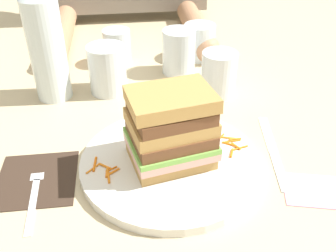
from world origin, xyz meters
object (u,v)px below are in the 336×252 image
(sandwich, at_px, (170,127))
(empty_tumbler_2, at_px, (179,52))
(knife, at_px, (274,152))
(napkin_pink, at_px, (314,190))
(juice_glass, at_px, (218,77))
(empty_tumbler_0, at_px, (117,47))
(empty_tumbler_3, at_px, (107,69))
(fork, at_px, (35,188))
(napkin_dark, at_px, (37,179))
(water_bottle, at_px, (45,40))
(main_plate, at_px, (170,161))
(empty_tumbler_1, at_px, (199,41))

(sandwich, height_order, empty_tumbler_2, sandwich)
(knife, height_order, napkin_pink, same)
(juice_glass, distance_m, empty_tumbler_0, 0.27)
(empty_tumbler_3, bearing_deg, fork, -110.78)
(sandwich, height_order, empty_tumbler_3, sandwich)
(napkin_dark, distance_m, napkin_pink, 0.42)
(juice_glass, bearing_deg, empty_tumbler_3, 169.47)
(napkin_dark, distance_m, water_bottle, 0.28)
(water_bottle, bearing_deg, empty_tumbler_3, 3.74)
(napkin_dark, bearing_deg, empty_tumbler_2, 51.35)
(napkin_dark, distance_m, juice_glass, 0.40)
(juice_glass, relative_size, empty_tumbler_3, 0.92)
(empty_tumbler_2, bearing_deg, empty_tumbler_0, 154.98)
(empty_tumbler_2, bearing_deg, empty_tumbler_3, -156.05)
(napkin_dark, bearing_deg, fork, -87.64)
(water_bottle, height_order, empty_tumbler_2, water_bottle)
(knife, xyz_separation_m, empty_tumbler_0, (-0.25, 0.38, 0.04))
(sandwich, xyz_separation_m, empty_tumbler_2, (0.06, 0.33, -0.02))
(main_plate, xyz_separation_m, empty_tumbler_1, (0.12, 0.40, 0.03))
(empty_tumbler_3, bearing_deg, empty_tumbler_0, 80.88)
(empty_tumbler_0, bearing_deg, fork, -107.22)
(empty_tumbler_0, bearing_deg, napkin_pink, -59.66)
(juice_glass, xyz_separation_m, empty_tumbler_0, (-0.20, 0.18, 0.00))
(water_bottle, relative_size, empty_tumbler_3, 2.72)
(fork, bearing_deg, napkin_dark, 92.36)
(fork, distance_m, napkin_pink, 0.41)
(main_plate, relative_size, empty_tumbler_0, 3.46)
(fork, xyz_separation_m, empty_tumbler_1, (0.33, 0.43, 0.04))
(napkin_pink, bearing_deg, juice_glass, 104.22)
(empty_tumbler_0, distance_m, napkin_pink, 0.55)
(sandwich, xyz_separation_m, empty_tumbler_1, (0.12, 0.40, -0.03))
(fork, distance_m, knife, 0.38)
(juice_glass, height_order, empty_tumbler_1, juice_glass)
(sandwich, height_order, empty_tumbler_0, sandwich)
(empty_tumbler_0, xyz_separation_m, napkin_pink, (0.28, -0.47, -0.04))
(sandwich, bearing_deg, knife, 3.00)
(juice_glass, xyz_separation_m, empty_tumbler_2, (-0.07, 0.11, 0.01))
(knife, height_order, empty_tumbler_1, empty_tumbler_1)
(main_plate, height_order, napkin_dark, main_plate)
(sandwich, bearing_deg, empty_tumbler_0, 100.87)
(main_plate, distance_m, empty_tumbler_1, 0.42)
(water_bottle, distance_m, empty_tumbler_0, 0.21)
(juice_glass, bearing_deg, water_bottle, 174.13)
(sandwich, bearing_deg, juice_glass, 59.40)
(sandwich, distance_m, juice_glass, 0.25)
(knife, bearing_deg, juice_glass, 103.23)
(fork, height_order, empty_tumbler_1, empty_tumbler_1)
(knife, relative_size, empty_tumbler_2, 2.02)
(water_bottle, distance_m, empty_tumbler_3, 0.13)
(napkin_dark, height_order, juice_glass, juice_glass)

